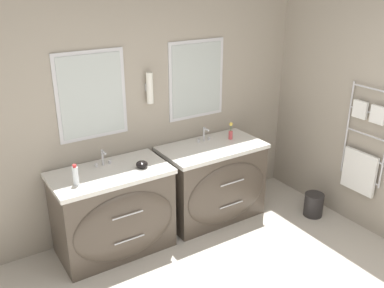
% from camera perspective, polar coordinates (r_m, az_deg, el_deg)
% --- Properties ---
extents(wall_back, '(5.37, 0.15, 2.60)m').
position_cam_1_polar(wall_back, '(4.45, -6.45, 4.93)').
color(wall_back, '#9E9384').
rests_on(wall_back, ground_plane).
extents(wall_right, '(0.13, 4.44, 2.60)m').
position_cam_1_polar(wall_right, '(4.73, 22.54, 4.22)').
color(wall_right, '#9E9384').
rests_on(wall_right, ground_plane).
extents(vanity_left, '(1.12, 0.69, 0.86)m').
position_cam_1_polar(vanity_left, '(4.27, -10.30, -8.95)').
color(vanity_left, '#4C4238').
rests_on(vanity_left, ground_plane).
extents(vanity_right, '(1.12, 0.69, 0.86)m').
position_cam_1_polar(vanity_right, '(4.76, 2.91, -5.13)').
color(vanity_right, '#4C4238').
rests_on(vanity_right, ground_plane).
extents(faucet_left, '(0.17, 0.10, 0.16)m').
position_cam_1_polar(faucet_left, '(4.20, -11.78, -1.89)').
color(faucet_left, silver).
rests_on(faucet_left, vanity_left).
extents(faucet_right, '(0.17, 0.10, 0.16)m').
position_cam_1_polar(faucet_right, '(4.70, 1.67, 1.22)').
color(faucet_right, silver).
rests_on(faucet_right, vanity_right).
extents(toiletry_bottle, '(0.05, 0.05, 0.20)m').
position_cam_1_polar(toiletry_bottle, '(3.88, -15.26, -4.08)').
color(toiletry_bottle, silver).
rests_on(toiletry_bottle, vanity_left).
extents(amenity_bowl, '(0.11, 0.11, 0.07)m').
position_cam_1_polar(amenity_bowl, '(4.12, -6.70, -2.71)').
color(amenity_bowl, black).
rests_on(amenity_bowl, vanity_left).
extents(flower_vase, '(0.05, 0.05, 0.20)m').
position_cam_1_polar(flower_vase, '(4.78, 5.18, 1.59)').
color(flower_vase, '#CC4C51').
rests_on(flower_vase, vanity_right).
extents(waste_bin, '(0.22, 0.22, 0.27)m').
position_cam_1_polar(waste_bin, '(5.11, 15.92, -7.73)').
color(waste_bin, '#282626').
rests_on(waste_bin, ground_plane).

